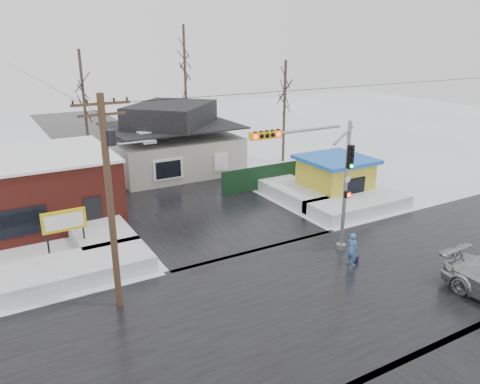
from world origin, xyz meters
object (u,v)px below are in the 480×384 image
marquee_sign (64,222)px  kiosk (335,177)px  traffic_signal (323,173)px  pedestrian (352,250)px  utility_pole (111,192)px

marquee_sign → kiosk: bearing=1.6°
marquee_sign → traffic_signal: bearing=-29.7°
marquee_sign → pedestrian: size_ratio=1.49×
traffic_signal → utility_pole: size_ratio=0.78×
traffic_signal → marquee_sign: 13.42m
traffic_signal → utility_pole: (-10.36, 0.53, 0.57)m
utility_pole → traffic_signal: bearing=-2.9°
marquee_sign → utility_pole: bearing=-79.9°
marquee_sign → pedestrian: 14.72m
traffic_signal → utility_pole: 10.39m
marquee_sign → pedestrian: (12.20, -8.16, -1.06)m
traffic_signal → marquee_sign: traffic_signal is taller
marquee_sign → kiosk: 18.51m
kiosk → pedestrian: 10.72m
utility_pole → pedestrian: (11.13, -2.16, -4.26)m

